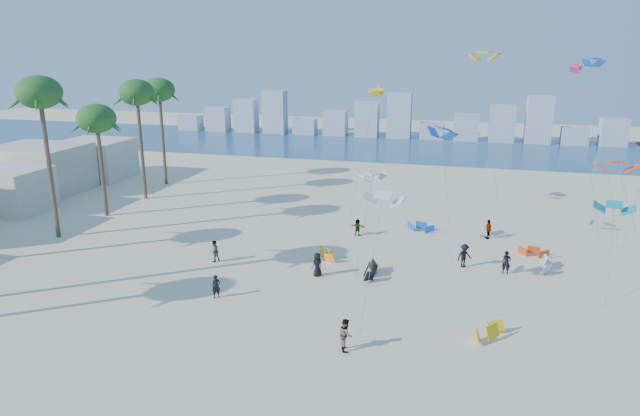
# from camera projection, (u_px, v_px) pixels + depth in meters

# --- Properties ---
(ground) EXTENTS (220.00, 220.00, 0.00)m
(ground) POSITION_uv_depth(u_px,v_px,m) (195.00, 360.00, 30.98)
(ground) COLOR beige
(ground) RESTS_ON ground
(ocean) EXTENTS (220.00, 220.00, 0.00)m
(ocean) POSITION_uv_depth(u_px,v_px,m) (384.00, 146.00, 97.97)
(ocean) COLOR navy
(ocean) RESTS_ON ground
(kitesurfer_near) EXTENTS (0.72, 0.69, 1.65)m
(kitesurfer_near) POSITION_uv_depth(u_px,v_px,m) (216.00, 287.00, 38.44)
(kitesurfer_near) COLOR black
(kitesurfer_near) RESTS_ON ground
(kitesurfer_mid) EXTENTS (1.00, 1.12, 1.91)m
(kitesurfer_mid) POSITION_uv_depth(u_px,v_px,m) (346.00, 334.00, 31.77)
(kitesurfer_mid) COLOR gray
(kitesurfer_mid) RESTS_ON ground
(kitesurfers_far) EXTENTS (23.40, 13.27, 1.90)m
(kitesurfers_far) POSITION_uv_depth(u_px,v_px,m) (387.00, 247.00, 45.78)
(kitesurfers_far) COLOR black
(kitesurfers_far) RESTS_ON ground
(grounded_kites) EXTENTS (18.75, 21.73, 0.90)m
(grounded_kites) POSITION_uv_depth(u_px,v_px,m) (446.00, 264.00, 43.50)
(grounded_kites) COLOR #FEA70D
(grounded_kites) RESTS_ON ground
(flying_kites) EXTENTS (27.51, 27.39, 16.73)m
(flying_kites) POSITION_uv_depth(u_px,v_px,m) (500.00, 119.00, 45.86)
(flying_kites) COLOR silver
(flying_kites) RESTS_ON ground
(palm_row) EXTENTS (7.77, 44.80, 15.56)m
(palm_row) POSITION_uv_depth(u_px,v_px,m) (40.00, 110.00, 48.10)
(palm_row) COLOR brown
(palm_row) RESTS_ON ground
(distant_skyline) EXTENTS (85.00, 3.00, 8.40)m
(distant_skyline) POSITION_uv_depth(u_px,v_px,m) (386.00, 121.00, 106.71)
(distant_skyline) COLOR #9EADBF
(distant_skyline) RESTS_ON ground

